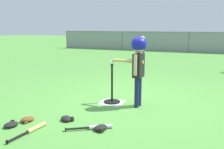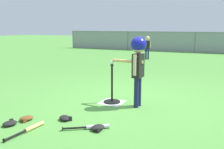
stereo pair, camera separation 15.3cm
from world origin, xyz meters
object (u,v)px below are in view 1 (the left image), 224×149
(fielder_deep_center, at_px, (142,44))
(batting_tee, at_px, (112,96))
(baseball_on_tee, at_px, (112,63))
(spare_bat_wood, at_px, (33,129))
(glove_outfield_drop, at_px, (67,118))
(batter_child, at_px, (138,57))
(glove_tossed_aside, at_px, (101,128))
(glove_by_plate, at_px, (27,119))
(glove_near_bats, at_px, (11,124))
(spare_bat_silver, at_px, (96,127))

(fielder_deep_center, bearing_deg, batting_tee, -79.12)
(baseball_on_tee, distance_m, fielder_deep_center, 6.72)
(batting_tee, height_order, spare_bat_wood, batting_tee)
(batting_tee, distance_m, fielder_deep_center, 6.74)
(glove_outfield_drop, bearing_deg, fielder_deep_center, 97.24)
(batter_child, bearing_deg, spare_bat_wood, -121.64)
(batting_tee, relative_size, glove_tossed_aside, 2.90)
(spare_bat_wood, bearing_deg, fielder_deep_center, 95.30)
(batter_child, xyz_separation_m, spare_bat_wood, (-1.02, -1.66, -0.88))
(batter_child, height_order, fielder_deep_center, batter_child)
(baseball_on_tee, relative_size, fielder_deep_center, 0.07)
(fielder_deep_center, bearing_deg, glove_by_plate, -86.83)
(glove_near_bats, bearing_deg, batting_tee, 62.03)
(baseball_on_tee, xyz_separation_m, glove_tossed_aside, (0.37, -1.30, -0.74))
(glove_outfield_drop, bearing_deg, baseball_on_tee, 76.49)
(spare_bat_wood, relative_size, glove_near_bats, 2.76)
(batting_tee, distance_m, glove_tossed_aside, 1.36)
(glove_by_plate, height_order, glove_near_bats, same)
(baseball_on_tee, relative_size, spare_bat_silver, 0.12)
(batting_tee, relative_size, baseball_on_tee, 10.04)
(glove_by_plate, bearing_deg, spare_bat_silver, 7.10)
(glove_near_bats, bearing_deg, glove_tossed_aside, 17.24)
(batting_tee, height_order, glove_by_plate, batting_tee)
(baseball_on_tee, relative_size, spare_bat_wood, 0.11)
(glove_outfield_drop, bearing_deg, spare_bat_wood, -112.02)
(batter_child, bearing_deg, glove_near_bats, -130.83)
(batter_child, relative_size, spare_bat_wood, 1.82)
(fielder_deep_center, bearing_deg, baseball_on_tee, -79.12)
(fielder_deep_center, distance_m, spare_bat_silver, 8.08)
(fielder_deep_center, height_order, glove_by_plate, fielder_deep_center)
(glove_tossed_aside, bearing_deg, batter_child, 82.75)
(glove_by_plate, xyz_separation_m, glove_near_bats, (-0.08, -0.26, 0.00))
(batting_tee, xyz_separation_m, spare_bat_wood, (-0.50, -1.71, -0.09))
(fielder_deep_center, distance_m, spare_bat_wood, 8.37)
(spare_bat_silver, height_order, glove_tossed_aside, glove_tossed_aside)
(glove_tossed_aside, xyz_separation_m, glove_outfield_drop, (-0.65, 0.13, 0.00))
(glove_near_bats, bearing_deg, baseball_on_tee, 62.03)
(batter_child, height_order, glove_near_bats, batter_child)
(glove_near_bats, height_order, glove_outfield_drop, same)
(spare_bat_wood, bearing_deg, glove_outfield_drop, 67.98)
(batting_tee, distance_m, baseball_on_tee, 0.66)
(baseball_on_tee, distance_m, glove_near_bats, 2.06)
(spare_bat_wood, bearing_deg, baseball_on_tee, 73.74)
(batter_child, distance_m, glove_tossed_aside, 1.54)
(glove_outfield_drop, bearing_deg, batter_child, 54.38)
(glove_near_bats, bearing_deg, spare_bat_silver, 18.50)
(batting_tee, bearing_deg, baseball_on_tee, 26.57)
(batting_tee, relative_size, spare_bat_silver, 1.24)
(baseball_on_tee, bearing_deg, glove_outfield_drop, -103.51)
(spare_bat_wood, xyz_separation_m, glove_by_plate, (-0.33, 0.27, 0.01))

